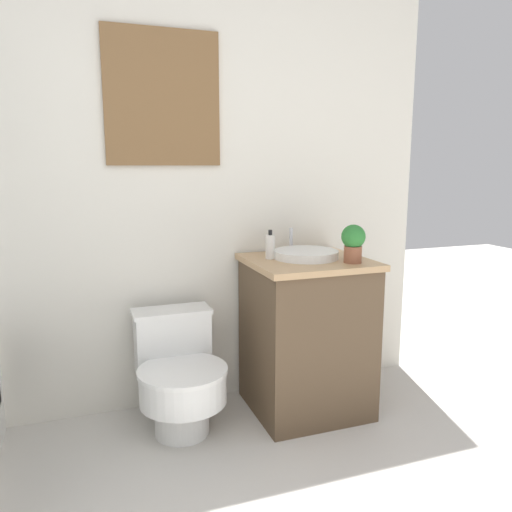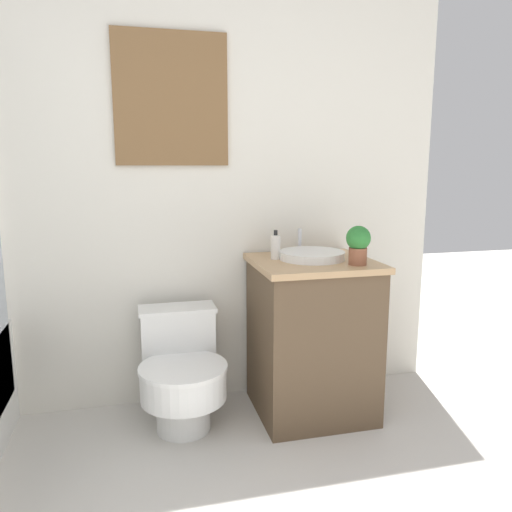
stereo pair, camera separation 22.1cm
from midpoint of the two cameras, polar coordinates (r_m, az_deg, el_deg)
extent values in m
cube|color=silver|center=(2.55, -18.58, 9.83)|extent=(3.38, 0.05, 2.50)
cube|color=brown|center=(2.55, -13.17, 17.21)|extent=(0.55, 0.02, 0.64)
cube|color=beige|center=(2.55, -13.16, 17.22)|extent=(0.52, 0.01, 0.61)
cylinder|color=white|center=(2.50, -11.10, -17.45)|extent=(0.26, 0.26, 0.18)
cylinder|color=white|center=(2.39, -11.05, -14.56)|extent=(0.40, 0.40, 0.14)
cylinder|color=white|center=(2.35, -11.12, -12.79)|extent=(0.41, 0.41, 0.02)
cube|color=white|center=(2.56, -12.01, -9.75)|extent=(0.36, 0.17, 0.31)
cube|color=white|center=(2.51, -12.15, -6.22)|extent=(0.38, 0.18, 0.02)
cube|color=brown|center=(2.58, 3.29, -9.35)|extent=(0.55, 0.53, 0.76)
cube|color=tan|center=(2.47, 3.38, -0.70)|extent=(0.58, 0.56, 0.03)
cylinder|color=white|center=(2.49, 3.21, 0.18)|extent=(0.32, 0.32, 0.04)
cylinder|color=silver|center=(2.65, 1.64, 1.81)|extent=(0.02, 0.02, 0.13)
cylinder|color=silver|center=(2.46, -0.93, 1.03)|extent=(0.05, 0.05, 0.12)
cylinder|color=black|center=(2.45, -0.93, 2.69)|extent=(0.02, 0.02, 0.02)
cylinder|color=brown|center=(2.39, 8.43, 0.16)|extent=(0.08, 0.08, 0.08)
sphere|color=#2D7A33|center=(2.38, 8.49, 2.19)|extent=(0.11, 0.11, 0.11)
camera|label=1|loc=(0.11, -92.86, -0.52)|focal=35.00mm
camera|label=2|loc=(0.11, 87.14, 0.52)|focal=35.00mm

